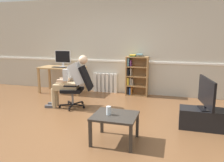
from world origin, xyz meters
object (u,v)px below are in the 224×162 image
at_px(person_seated, 71,80).
at_px(tv_stand, 204,119).
at_px(office_chair, 79,85).
at_px(coffee_table, 115,119).
at_px(radiator, 105,83).
at_px(imac_monitor, 63,57).
at_px(tv_screen, 206,93).
at_px(bookshelf, 136,76).
at_px(computer_mouse, 70,67).
at_px(drinking_glass, 109,111).
at_px(keyboard, 60,67).
at_px(computer_desk, 62,71).

xyz_separation_m(person_seated, tv_stand, (2.85, -0.46, -0.47)).
relative_size(office_chair, coffee_table, 1.45).
bearing_deg(radiator, tv_stand, -39.03).
xyz_separation_m(imac_monitor, tv_screen, (3.72, -1.74, -0.37)).
bearing_deg(tv_screen, bookshelf, 29.39).
xyz_separation_m(radiator, tv_screen, (2.53, -2.05, 0.37)).
bearing_deg(bookshelf, imac_monitor, -174.24).
relative_size(computer_mouse, tv_screen, 0.12).
height_order(radiator, office_chair, office_chair).
relative_size(tv_screen, coffee_table, 1.25).
xyz_separation_m(person_seated, drinking_glass, (1.35, -1.43, -0.14)).
bearing_deg(radiator, office_chair, -95.25).
distance_m(imac_monitor, tv_screen, 4.12).
relative_size(keyboard, person_seated, 0.35).
bearing_deg(tv_stand, office_chair, 169.42).
distance_m(keyboard, drinking_glass, 3.34).
height_order(bookshelf, tv_stand, bookshelf).
relative_size(imac_monitor, keyboard, 1.15).
bearing_deg(drinking_glass, tv_stand, 32.86).
bearing_deg(radiator, person_seated, -101.34).
relative_size(computer_desk, radiator, 1.80).
distance_m(computer_desk, imac_monitor, 0.38).
bearing_deg(tv_screen, tv_stand, 90.00).
bearing_deg(computer_desk, keyboard, -89.89).
distance_m(computer_desk, keyboard, 0.18).
bearing_deg(coffee_table, keyboard, 133.30).
xyz_separation_m(keyboard, computer_mouse, (0.32, 0.02, 0.01)).
xyz_separation_m(bookshelf, person_seated, (-1.24, -1.48, 0.10)).
bearing_deg(office_chair, tv_stand, 68.40).
bearing_deg(office_chair, computer_mouse, -156.16).
distance_m(person_seated, drinking_glass, 1.97).
bearing_deg(computer_mouse, person_seated, -62.92).
distance_m(computer_desk, office_chair, 1.57).
xyz_separation_m(computer_desk, coffee_table, (2.32, -2.60, -0.27)).
bearing_deg(coffee_table, computer_desk, 131.73).
bearing_deg(keyboard, bookshelf, 11.52).
bearing_deg(computer_desk, coffee_table, -48.27).
distance_m(bookshelf, tv_screen, 2.53).
distance_m(office_chair, person_seated, 0.22).
relative_size(bookshelf, drinking_glass, 8.66).
height_order(office_chair, tv_stand, office_chair).
relative_size(person_seated, tv_stand, 1.41).
height_order(keyboard, drinking_glass, keyboard).
relative_size(bookshelf, person_seated, 0.95).
height_order(imac_monitor, person_seated, imac_monitor).
height_order(imac_monitor, bookshelf, imac_monitor).
height_order(coffee_table, drinking_glass, drinking_glass).
bearing_deg(radiator, tv_screen, -39.01).
relative_size(bookshelf, tv_stand, 1.35).
xyz_separation_m(imac_monitor, keyboard, (0.00, -0.22, -0.26)).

